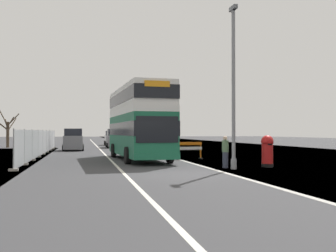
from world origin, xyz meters
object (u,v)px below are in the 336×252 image
at_px(car_oncoming_near, 73,140).
at_px(car_receding_mid, 114,139).
at_px(lamppost_foreground, 233,92).
at_px(pedestrian_at_kerb, 225,152).
at_px(car_far_side, 75,137).
at_px(red_pillar_postbox, 267,150).
at_px(roadworks_barrier, 190,148).
at_px(car_receding_far, 112,138).
at_px(double_decker_bus, 138,122).

relative_size(car_oncoming_near, car_receding_mid, 0.90).
height_order(lamppost_foreground, pedestrian_at_kerb, lamppost_foreground).
bearing_deg(car_receding_mid, car_oncoming_near, -126.52).
xyz_separation_m(car_far_side, pedestrian_at_kerb, (8.32, -44.77, -0.20)).
xyz_separation_m(car_oncoming_near, pedestrian_at_kerb, (8.06, -20.98, -0.20)).
bearing_deg(car_receding_mid, pedestrian_at_kerb, -82.64).
xyz_separation_m(red_pillar_postbox, roadworks_barrier, (-2.42, 6.55, -0.18)).
bearing_deg(lamppost_foreground, car_receding_mid, 97.52).
bearing_deg(pedestrian_at_kerb, car_receding_far, 94.95).
height_order(roadworks_barrier, car_receding_far, car_receding_far).
relative_size(red_pillar_postbox, roadworks_barrier, 0.95).
xyz_separation_m(car_receding_mid, pedestrian_at_kerb, (3.51, -27.13, -0.21)).
distance_m(lamppost_foreground, pedestrian_at_kerb, 3.10).
xyz_separation_m(red_pillar_postbox, car_receding_mid, (-5.86, 27.10, 0.11)).
bearing_deg(lamppost_foreground, roadworks_barrier, 91.82).
bearing_deg(double_decker_bus, lamppost_foreground, -63.69).
distance_m(car_oncoming_near, car_far_side, 23.78).
bearing_deg(car_far_side, pedestrian_at_kerb, -79.48).
xyz_separation_m(car_receding_mid, car_receding_far, (0.37, 9.01, -0.09)).
distance_m(car_oncoming_near, pedestrian_at_kerb, 22.48).
relative_size(lamppost_foreground, car_oncoming_near, 2.08).
bearing_deg(pedestrian_at_kerb, double_decker_bus, 117.52).
distance_m(red_pillar_postbox, car_receding_far, 36.52).
bearing_deg(car_oncoming_near, car_receding_far, 72.00).
xyz_separation_m(lamppost_foreground, car_oncoming_near, (-8.23, 21.69, -2.81)).
bearing_deg(car_far_side, car_receding_far, -59.01).
xyz_separation_m(double_decker_bus, car_receding_mid, (0.03, 20.34, -1.50)).
bearing_deg(car_receding_mid, car_receding_far, 87.63).
height_order(double_decker_bus, car_far_side, double_decker_bus).
xyz_separation_m(roadworks_barrier, car_receding_mid, (-3.45, 20.55, 0.29)).
bearing_deg(roadworks_barrier, car_receding_mid, 99.52).
height_order(double_decker_bus, car_receding_far, double_decker_bus).
height_order(car_oncoming_near, car_receding_mid, car_receding_mid).
distance_m(lamppost_foreground, car_receding_far, 37.11).
height_order(lamppost_foreground, roadworks_barrier, lamppost_foreground).
xyz_separation_m(car_oncoming_near, car_receding_mid, (4.55, 6.14, 0.00)).
height_order(roadworks_barrier, car_oncoming_near, car_oncoming_near).
bearing_deg(red_pillar_postbox, car_oncoming_near, 116.42).
xyz_separation_m(double_decker_bus, car_receding_far, (0.40, 29.35, -1.58)).
height_order(car_receding_far, car_far_side, car_far_side).
height_order(roadworks_barrier, pedestrian_at_kerb, pedestrian_at_kerb).
distance_m(car_oncoming_near, car_receding_mid, 7.65).
relative_size(double_decker_bus, car_receding_mid, 2.46).
bearing_deg(double_decker_bus, car_far_side, 97.17).
bearing_deg(car_receding_mid, car_far_side, 105.26).
relative_size(double_decker_bus, roadworks_barrier, 6.01).
distance_m(roadworks_barrier, car_oncoming_near, 16.48).
xyz_separation_m(double_decker_bus, roadworks_barrier, (3.47, -0.20, -1.79)).
bearing_deg(car_far_side, car_oncoming_near, -89.37).
bearing_deg(car_receding_mid, roadworks_barrier, -80.48).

